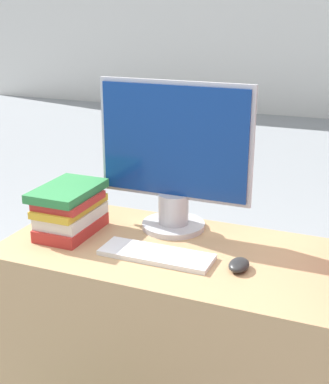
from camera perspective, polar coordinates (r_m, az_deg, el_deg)
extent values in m
cube|color=tan|center=(1.97, 1.59, -16.24)|extent=(1.19, 0.57, 0.76)
cylinder|color=#B7B7BC|center=(1.94, 0.96, -3.56)|extent=(0.23, 0.23, 0.02)
cylinder|color=#B7B7BC|center=(1.92, 0.97, -1.76)|extent=(0.11, 0.11, 0.11)
cube|color=#B7B7BC|center=(1.85, 1.07, 5.47)|extent=(0.56, 0.01, 0.41)
cube|color=navy|center=(1.84, 1.01, 5.44)|extent=(0.53, 0.02, 0.38)
cube|color=white|center=(1.72, -0.88, -6.70)|extent=(0.37, 0.12, 0.02)
ellipsoid|color=#262626|center=(1.66, 7.94, -7.71)|extent=(0.06, 0.09, 0.03)
cube|color=#B72D28|center=(1.92, -9.88, -3.70)|extent=(0.16, 0.26, 0.04)
cube|color=silver|center=(1.91, -9.89, -2.44)|extent=(0.16, 0.25, 0.04)
cube|color=gold|center=(1.91, -10.07, -1.45)|extent=(0.16, 0.27, 0.02)
cube|color=#B72D28|center=(1.89, -10.17, -0.88)|extent=(0.17, 0.22, 0.02)
cube|color=#2D7F42|center=(1.90, -10.31, 0.15)|extent=(0.18, 0.27, 0.03)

